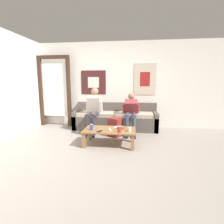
{
  "coord_description": "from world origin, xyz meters",
  "views": [
    {
      "loc": [
        0.79,
        -3.03,
        1.35
      ],
      "look_at": [
        0.27,
        1.09,
        0.65
      ],
      "focal_mm": 28.0,
      "sensor_mm": 36.0,
      "label": 1
    }
  ],
  "objects_px": {
    "coffee_table": "(110,132)",
    "ceramic_bowl": "(121,128)",
    "couch": "(115,119)",
    "drink_can_blue": "(92,127)",
    "backpack": "(115,128)",
    "drink_can_red": "(119,129)",
    "person_seated_adult": "(93,108)",
    "cell_phone": "(100,131)",
    "game_controller_near_right": "(116,127)",
    "game_controller_near_left": "(110,129)",
    "pillar_candle": "(130,129)",
    "person_seated_teen": "(131,111)"
  },
  "relations": [
    {
      "from": "coffee_table",
      "to": "game_controller_near_left",
      "type": "relative_size",
      "value": 7.54
    },
    {
      "from": "backpack",
      "to": "cell_phone",
      "type": "bearing_deg",
      "value": -104.67
    },
    {
      "from": "backpack",
      "to": "game_controller_near_right",
      "type": "bearing_deg",
      "value": -80.58
    },
    {
      "from": "person_seated_teen",
      "to": "drink_can_blue",
      "type": "bearing_deg",
      "value": -125.27
    },
    {
      "from": "couch",
      "to": "drink_can_blue",
      "type": "height_order",
      "value": "couch"
    },
    {
      "from": "ceramic_bowl",
      "to": "drink_can_blue",
      "type": "distance_m",
      "value": 0.64
    },
    {
      "from": "person_seated_adult",
      "to": "game_controller_near_left",
      "type": "height_order",
      "value": "person_seated_adult"
    },
    {
      "from": "drink_can_blue",
      "to": "person_seated_teen",
      "type": "bearing_deg",
      "value": 54.73
    },
    {
      "from": "coffee_table",
      "to": "game_controller_near_right",
      "type": "relative_size",
      "value": 7.67
    },
    {
      "from": "person_seated_adult",
      "to": "person_seated_teen",
      "type": "xyz_separation_m",
      "value": [
        1.02,
        0.02,
        -0.07
      ]
    },
    {
      "from": "person_seated_teen",
      "to": "game_controller_near_right",
      "type": "xyz_separation_m",
      "value": [
        -0.31,
        -0.85,
        -0.22
      ]
    },
    {
      "from": "couch",
      "to": "cell_phone",
      "type": "xyz_separation_m",
      "value": [
        -0.16,
        -1.59,
        0.09
      ]
    },
    {
      "from": "drink_can_red",
      "to": "game_controller_near_left",
      "type": "bearing_deg",
      "value": 141.67
    },
    {
      "from": "coffee_table",
      "to": "pillar_candle",
      "type": "distance_m",
      "value": 0.46
    },
    {
      "from": "couch",
      "to": "backpack",
      "type": "relative_size",
      "value": 5.15
    },
    {
      "from": "drink_can_red",
      "to": "person_seated_teen",
      "type": "bearing_deg",
      "value": 80.45
    },
    {
      "from": "ceramic_bowl",
      "to": "drink_can_red",
      "type": "height_order",
      "value": "drink_can_red"
    },
    {
      "from": "coffee_table",
      "to": "backpack",
      "type": "xyz_separation_m",
      "value": [
        0.04,
        0.64,
        -0.07
      ]
    },
    {
      "from": "couch",
      "to": "game_controller_near_left",
      "type": "bearing_deg",
      "value": -88.84
    },
    {
      "from": "couch",
      "to": "backpack",
      "type": "distance_m",
      "value": 0.75
    },
    {
      "from": "person_seated_adult",
      "to": "game_controller_near_left",
      "type": "bearing_deg",
      "value": -60.14
    },
    {
      "from": "backpack",
      "to": "drink_can_red",
      "type": "distance_m",
      "value": 0.89
    },
    {
      "from": "coffee_table",
      "to": "game_controller_near_left",
      "type": "height_order",
      "value": "game_controller_near_left"
    },
    {
      "from": "pillar_candle",
      "to": "game_controller_near_left",
      "type": "xyz_separation_m",
      "value": [
        -0.43,
        0.08,
        -0.03
      ]
    },
    {
      "from": "person_seated_adult",
      "to": "backpack",
      "type": "distance_m",
      "value": 0.85
    },
    {
      "from": "backpack",
      "to": "game_controller_near_left",
      "type": "relative_size",
      "value": 3.17
    },
    {
      "from": "coffee_table",
      "to": "cell_phone",
      "type": "distance_m",
      "value": 0.28
    },
    {
      "from": "ceramic_bowl",
      "to": "drink_can_blue",
      "type": "bearing_deg",
      "value": -165.95
    },
    {
      "from": "person_seated_adult",
      "to": "cell_phone",
      "type": "relative_size",
      "value": 7.98
    },
    {
      "from": "drink_can_blue",
      "to": "game_controller_near_right",
      "type": "relative_size",
      "value": 0.86
    },
    {
      "from": "backpack",
      "to": "game_controller_near_left",
      "type": "bearing_deg",
      "value": -92.94
    },
    {
      "from": "coffee_table",
      "to": "drink_can_red",
      "type": "bearing_deg",
      "value": -42.88
    },
    {
      "from": "coffee_table",
      "to": "ceramic_bowl",
      "type": "xyz_separation_m",
      "value": [
        0.25,
        0.04,
        0.09
      ]
    },
    {
      "from": "ceramic_bowl",
      "to": "person_seated_teen",
      "type": "bearing_deg",
      "value": 79.23
    },
    {
      "from": "drink_can_red",
      "to": "game_controller_near_right",
      "type": "xyz_separation_m",
      "value": [
        -0.1,
        0.38,
        -0.05
      ]
    },
    {
      "from": "couch",
      "to": "game_controller_near_left",
      "type": "relative_size",
      "value": 16.35
    },
    {
      "from": "drink_can_red",
      "to": "game_controller_near_right",
      "type": "relative_size",
      "value": 0.86
    },
    {
      "from": "backpack",
      "to": "game_controller_near_left",
      "type": "distance_m",
      "value": 0.7
    },
    {
      "from": "backpack",
      "to": "game_controller_near_left",
      "type": "xyz_separation_m",
      "value": [
        -0.03,
        -0.68,
        0.14
      ]
    },
    {
      "from": "backpack",
      "to": "person_seated_teen",
      "type": "bearing_deg",
      "value": 44.24
    },
    {
      "from": "backpack",
      "to": "ceramic_bowl",
      "type": "distance_m",
      "value": 0.66
    },
    {
      "from": "game_controller_near_left",
      "to": "pillar_candle",
      "type": "bearing_deg",
      "value": -10.59
    },
    {
      "from": "person_seated_adult",
      "to": "couch",
      "type": "bearing_deg",
      "value": 34.02
    },
    {
      "from": "person_seated_teen",
      "to": "game_controller_near_left",
      "type": "height_order",
      "value": "person_seated_teen"
    },
    {
      "from": "person_seated_adult",
      "to": "game_controller_near_left",
      "type": "distance_m",
      "value": 1.23
    },
    {
      "from": "person_seated_adult",
      "to": "backpack",
      "type": "height_order",
      "value": "person_seated_adult"
    },
    {
      "from": "couch",
      "to": "coffee_table",
      "type": "distance_m",
      "value": 1.38
    },
    {
      "from": "drink_can_red",
      "to": "game_controller_near_right",
      "type": "distance_m",
      "value": 0.4
    },
    {
      "from": "drink_can_blue",
      "to": "game_controller_near_right",
      "type": "xyz_separation_m",
      "value": [
        0.49,
        0.29,
        -0.05
      ]
    },
    {
      "from": "ceramic_bowl",
      "to": "drink_can_blue",
      "type": "relative_size",
      "value": 1.41
    }
  ]
}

